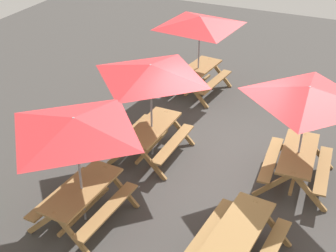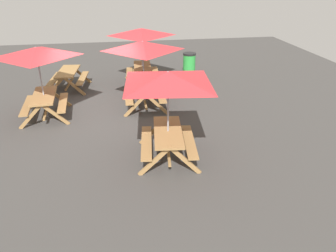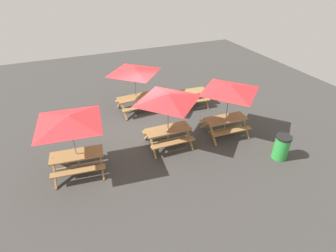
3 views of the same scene
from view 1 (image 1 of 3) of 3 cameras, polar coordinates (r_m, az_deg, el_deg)
ground_plane at (r=10.95m, az=6.27°, el=-4.38°), size 24.00×24.00×0.00m
picnic_table_0 at (r=8.30m, az=8.57°, el=-13.13°), size 1.91×1.67×0.81m
picnic_table_1 at (r=13.31m, az=3.89°, el=11.92°), size 2.81×2.81×2.34m
picnic_table_2 at (r=10.19m, az=-2.11°, el=5.89°), size 2.04×2.04×2.34m
picnic_table_3 at (r=9.63m, az=16.65°, el=2.98°), size 2.12×2.12×2.34m
picnic_table_4 at (r=8.32m, az=-11.25°, el=-0.85°), size 2.11×2.11×2.34m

